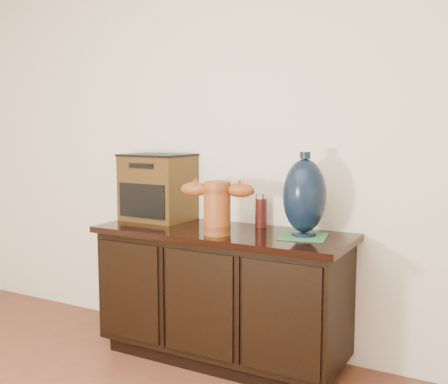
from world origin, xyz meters
The scene contains 6 objects.
sideboard centered at (0.00, 2.23, 0.39)m, with size 1.46×0.56×0.75m.
terracotta_vessel centered at (0.04, 2.10, 0.92)m, with size 0.41×0.18×0.29m.
tv_radio centered at (-0.52, 2.34, 0.96)m, with size 0.42×0.34×0.41m.
green_mat centered at (0.47, 2.27, 0.76)m, with size 0.24×0.24×0.01m, color #316D40.
lamp_base centered at (0.47, 2.27, 0.97)m, with size 0.27×0.27×0.44m.
spray_can centered at (0.15, 2.42, 0.85)m, with size 0.07×0.07×0.19m.
Camera 1 is at (1.40, -0.31, 1.31)m, focal length 42.00 mm.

